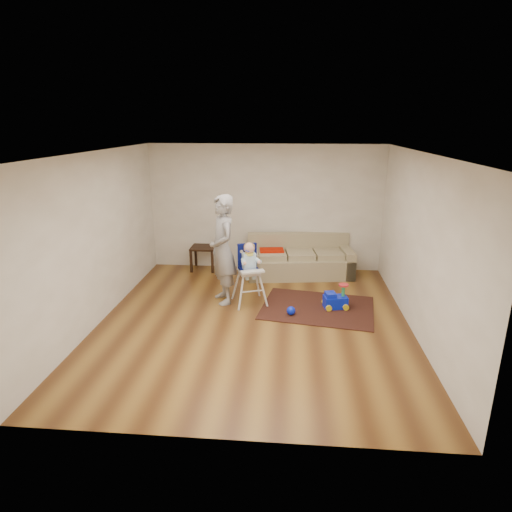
# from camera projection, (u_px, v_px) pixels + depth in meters

# --- Properties ---
(ground) EXTENTS (5.50, 5.50, 0.00)m
(ground) POSITION_uv_depth(u_px,v_px,m) (254.00, 321.00, 7.01)
(ground) COLOR #502E14
(ground) RESTS_ON ground
(room_envelope) EXTENTS (5.04, 5.52, 2.72)m
(room_envelope) POSITION_uv_depth(u_px,v_px,m) (257.00, 202.00, 6.94)
(room_envelope) COLOR beige
(room_envelope) RESTS_ON ground
(sofa) EXTENTS (2.28, 1.17, 0.84)m
(sofa) POSITION_uv_depth(u_px,v_px,m) (300.00, 256.00, 9.00)
(sofa) COLOR #9B8D69
(sofa) RESTS_ON ground
(side_table) EXTENTS (0.52, 0.52, 0.52)m
(side_table) POSITION_uv_depth(u_px,v_px,m) (204.00, 258.00, 9.43)
(side_table) COLOR black
(side_table) RESTS_ON ground
(area_rug) EXTENTS (2.11, 1.71, 0.02)m
(area_rug) POSITION_uv_depth(u_px,v_px,m) (318.00, 308.00, 7.51)
(area_rug) COLOR black
(area_rug) RESTS_ON ground
(ride_on_toy) EXTENTS (0.44, 0.36, 0.43)m
(ride_on_toy) POSITION_uv_depth(u_px,v_px,m) (336.00, 296.00, 7.44)
(ride_on_toy) COLOR #0B21DF
(ride_on_toy) RESTS_ON area_rug
(toy_ball) EXTENTS (0.15, 0.15, 0.15)m
(toy_ball) POSITION_uv_depth(u_px,v_px,m) (291.00, 311.00, 7.19)
(toy_ball) COLOR #0B21DF
(toy_ball) RESTS_ON area_rug
(high_chair) EXTENTS (0.68, 0.68, 1.14)m
(high_chair) POSITION_uv_depth(u_px,v_px,m) (249.00, 274.00, 7.57)
(high_chair) COLOR silver
(high_chair) RESTS_ON ground
(adult) EXTENTS (0.73, 0.84, 1.95)m
(adult) POSITION_uv_depth(u_px,v_px,m) (223.00, 250.00, 7.52)
(adult) COLOR #98979A
(adult) RESTS_ON ground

